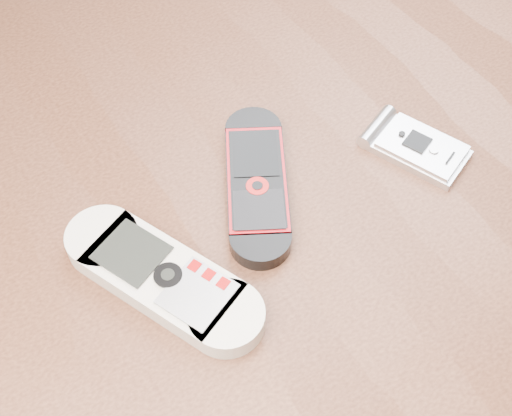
# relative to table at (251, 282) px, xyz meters

# --- Properties ---
(table) EXTENTS (1.20, 0.80, 0.75)m
(table) POSITION_rel_table_xyz_m (0.00, 0.00, 0.00)
(table) COLOR black
(table) RESTS_ON ground
(nokia_white) EXTENTS (0.13, 0.18, 0.02)m
(nokia_white) POSITION_rel_table_xyz_m (-0.09, -0.02, 0.12)
(nokia_white) COLOR beige
(nokia_white) RESTS_ON table
(nokia_black_red) EXTENTS (0.12, 0.17, 0.02)m
(nokia_black_red) POSITION_rel_table_xyz_m (0.02, 0.02, 0.11)
(nokia_black_red) COLOR black
(nokia_black_red) RESTS_ON table
(motorola_razr) EXTENTS (0.08, 0.10, 0.01)m
(motorola_razr) POSITION_rel_table_xyz_m (0.16, -0.02, 0.11)
(motorola_razr) COLOR silver
(motorola_razr) RESTS_ON table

